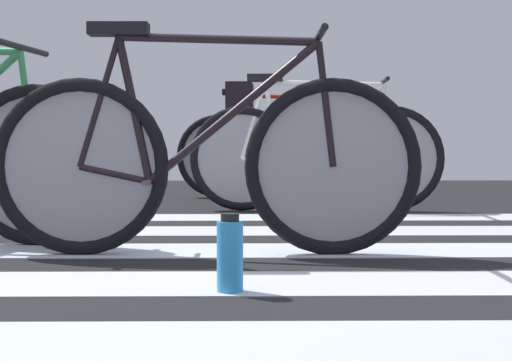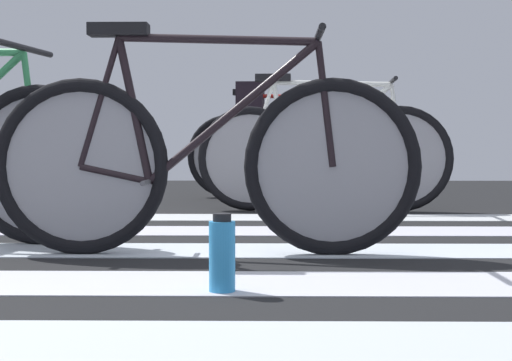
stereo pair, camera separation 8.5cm
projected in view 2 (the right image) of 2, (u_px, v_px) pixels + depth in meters
ground at (177, 264)px, 2.93m from camera, size 18.00×14.00×0.02m
crosswalk_markings at (186, 264)px, 2.83m from camera, size 5.41×4.21×0.00m
bicycle_1_of_4 at (205, 160)px, 3.07m from camera, size 1.74×0.52×0.93m
bicycle_3_of_4 at (324, 155)px, 5.18m from camera, size 1.74×0.52×0.93m
bicycle_4_of_4 at (287, 153)px, 6.55m from camera, size 1.74×0.52×0.93m
cyclist_4_of_4 at (251, 124)px, 6.56m from camera, size 0.33×0.42×0.98m
water_bottle at (222, 255)px, 2.29m from camera, size 0.08×0.08×0.24m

